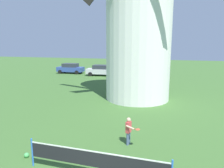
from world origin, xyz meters
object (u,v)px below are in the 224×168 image
object	(u,v)px
tennis_net	(95,160)
parked_car_blue	(70,68)
player_far	(129,130)
parked_car_silver	(102,70)
stray_ball	(27,155)
windmill	(139,3)
parked_car_cream	(140,71)

from	to	relation	value
tennis_net	parked_car_blue	distance (m)	27.01
player_far	parked_car_blue	bearing A→B (deg)	123.70
tennis_net	parked_car_silver	distance (m)	23.80
tennis_net	stray_ball	bearing A→B (deg)	172.24
player_far	tennis_net	bearing A→B (deg)	-102.15
windmill	player_far	world-z (taller)	windmill
stray_ball	parked_car_silver	size ratio (longest dim) A/B	0.04
parked_car_cream	parked_car_silver	bearing A→B (deg)	-174.60
parked_car_cream	parked_car_blue	bearing A→B (deg)	177.55
stray_ball	parked_car_silver	distance (m)	22.57
windmill	stray_ball	bearing A→B (deg)	-103.90
stray_ball	parked_car_blue	size ratio (longest dim) A/B	0.05
stray_ball	parked_car_silver	xyz separation A→B (m)	(-4.56, 22.09, 0.71)
player_far	parked_car_blue	size ratio (longest dim) A/B	0.31
player_far	stray_ball	distance (m)	4.41
parked_car_blue	parked_car_cream	distance (m)	11.07
windmill	parked_car_cream	xyz separation A→B (m)	(-1.72, 11.98, -6.84)
player_far	parked_car_cream	distance (m)	20.52
stray_ball	parked_car_silver	bearing A→B (deg)	101.65
player_far	parked_car_blue	xyz separation A→B (m)	(-13.87, 20.80, 0.08)
parked_car_silver	parked_car_cream	xyz separation A→B (m)	(5.46, 0.52, -0.00)
windmill	tennis_net	bearing A→B (deg)	-87.34
parked_car_silver	windmill	bearing A→B (deg)	-57.93
windmill	player_far	xyz separation A→B (m)	(1.10, -8.35, -6.92)
windmill	tennis_net	xyz separation A→B (m)	(0.51, -11.06, -6.97)
parked_car_blue	parked_car_cream	bearing A→B (deg)	-2.45
stray_ball	parked_car_cream	size ratio (longest dim) A/B	0.05
player_far	parked_car_blue	distance (m)	25.00
parked_car_blue	parked_car_cream	world-z (taller)	same
windmill	tennis_net	size ratio (longest dim) A/B	2.96
tennis_net	parked_car_cream	bearing A→B (deg)	95.54
player_far	parked_car_silver	distance (m)	21.47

